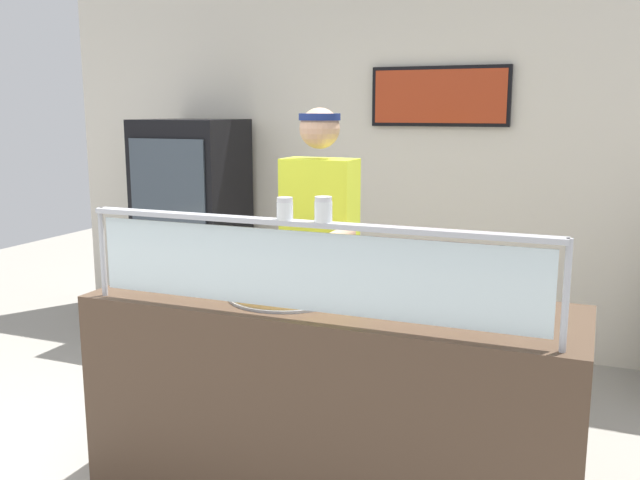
{
  "coord_description": "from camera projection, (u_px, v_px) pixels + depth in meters",
  "views": [
    {
      "loc": [
        2.07,
        -2.28,
        1.75
      ],
      "look_at": [
        0.98,
        0.39,
        1.2
      ],
      "focal_mm": 38.71,
      "sensor_mm": 36.0,
      "label": 1
    }
  ],
  "objects": [
    {
      "name": "ground_plane",
      "position": [
        374.0,
        441.0,
        3.69
      ],
      "size": [
        12.0,
        12.0,
        0.0
      ],
      "primitive_type": "plane",
      "color": "gray",
      "rests_on": "ground"
    },
    {
      "name": "shop_rear_unit",
      "position": [
        449.0,
        165.0,
        4.99
      ],
      "size": [
        6.49,
        0.13,
        2.7
      ],
      "color": "silver",
      "rests_on": "ground"
    },
    {
      "name": "serving_counter",
      "position": [
        331.0,
        406.0,
        3.01
      ],
      "size": [
        2.09,
        0.7,
        0.95
      ],
      "primitive_type": "cube",
      "color": "#4C3828",
      "rests_on": "ground"
    },
    {
      "name": "sneeze_guard",
      "position": [
        303.0,
        256.0,
        2.62
      ],
      "size": [
        1.92,
        0.06,
        0.39
      ],
      "color": "#B2B5BC",
      "rests_on": "serving_counter"
    },
    {
      "name": "pizza_tray",
      "position": [
        286.0,
        294.0,
        2.97
      ],
      "size": [
        0.5,
        0.5,
        0.04
      ],
      "color": "#9EA0A8",
      "rests_on": "serving_counter"
    },
    {
      "name": "pizza_server",
      "position": [
        274.0,
        289.0,
        2.97
      ],
      "size": [
        0.08,
        0.28,
        0.01
      ],
      "primitive_type": "cube",
      "rotation": [
        0.0,
        0.0,
        0.01
      ],
      "color": "#ADAFB7",
      "rests_on": "pizza_tray"
    },
    {
      "name": "parmesan_shaker",
      "position": [
        285.0,
        210.0,
        2.61
      ],
      "size": [
        0.06,
        0.06,
        0.09
      ],
      "color": "white",
      "rests_on": "sneeze_guard"
    },
    {
      "name": "pepper_flake_shaker",
      "position": [
        323.0,
        211.0,
        2.55
      ],
      "size": [
        0.07,
        0.07,
        0.1
      ],
      "color": "white",
      "rests_on": "sneeze_guard"
    },
    {
      "name": "worker_figure",
      "position": [
        320.0,
        252.0,
        3.65
      ],
      "size": [
        0.41,
        0.5,
        1.76
      ],
      "color": "#23232D",
      "rests_on": "ground"
    },
    {
      "name": "drink_fridge",
      "position": [
        193.0,
        228.0,
        5.39
      ],
      "size": [
        0.74,
        0.65,
        1.68
      ],
      "color": "black",
      "rests_on": "ground"
    }
  ]
}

